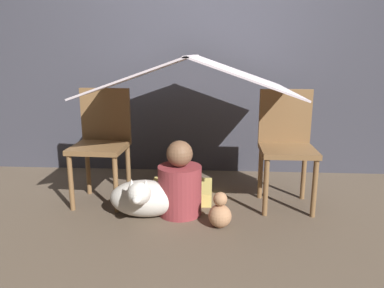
{
  "coord_description": "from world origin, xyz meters",
  "views": [
    {
      "loc": [
        0.17,
        -2.44,
        1.11
      ],
      "look_at": [
        0.0,
        0.18,
        0.47
      ],
      "focal_mm": 35.0,
      "sensor_mm": 36.0,
      "label": 1
    }
  ],
  "objects_px": {
    "chair_left": "(102,140)",
    "person_front": "(180,185)",
    "chair_right": "(286,142)",
    "dog": "(144,198)"
  },
  "relations": [
    {
      "from": "chair_right",
      "to": "dog",
      "type": "height_order",
      "value": "chair_right"
    },
    {
      "from": "chair_left",
      "to": "person_front",
      "type": "xyz_separation_m",
      "value": [
        0.61,
        -0.24,
        -0.26
      ]
    },
    {
      "from": "chair_left",
      "to": "dog",
      "type": "height_order",
      "value": "chair_left"
    },
    {
      "from": "chair_left",
      "to": "chair_right",
      "type": "distance_m",
      "value": 1.37
    },
    {
      "from": "chair_left",
      "to": "dog",
      "type": "bearing_deg",
      "value": -37.84
    },
    {
      "from": "chair_left",
      "to": "person_front",
      "type": "height_order",
      "value": "chair_left"
    },
    {
      "from": "chair_right",
      "to": "dog",
      "type": "xyz_separation_m",
      "value": [
        -1.0,
        -0.31,
        -0.33
      ]
    },
    {
      "from": "chair_left",
      "to": "person_front",
      "type": "relative_size",
      "value": 1.6
    },
    {
      "from": "chair_right",
      "to": "dog",
      "type": "bearing_deg",
      "value": -162.53
    },
    {
      "from": "person_front",
      "to": "dog",
      "type": "height_order",
      "value": "person_front"
    }
  ]
}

